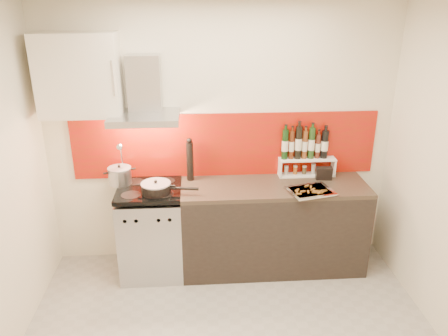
{
  "coord_description": "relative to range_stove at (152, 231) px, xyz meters",
  "views": [
    {
      "loc": [
        -0.26,
        -2.69,
        2.61
      ],
      "look_at": [
        0.0,
        0.95,
        1.15
      ],
      "focal_mm": 35.0,
      "sensor_mm": 36.0,
      "label": 1
    }
  ],
  "objects": [
    {
      "name": "range_stove",
      "position": [
        0.0,
        0.0,
        0.0
      ],
      "size": [
        0.6,
        0.6,
        0.91
      ],
      "color": "#B7B7BA",
      "rests_on": "ground"
    },
    {
      "name": "backsplash",
      "position": [
        0.75,
        0.29,
        0.78
      ],
      "size": [
        3.0,
        0.02,
        0.64
      ],
      "primitive_type": "cube",
      "color": "maroon",
      "rests_on": "back_wall"
    },
    {
      "name": "utensil_jar",
      "position": [
        -0.25,
        0.08,
        0.59
      ],
      "size": [
        0.09,
        0.14,
        0.45
      ],
      "color": "silver",
      "rests_on": "range_stove"
    },
    {
      "name": "back_wall",
      "position": [
        0.7,
        0.3,
        0.86
      ],
      "size": [
        3.4,
        0.02,
        2.6
      ],
      "primitive_type": "cube",
      "color": "silver",
      "rests_on": "ground"
    },
    {
      "name": "step_shelf",
      "position": [
        1.54,
        0.23,
        0.71
      ],
      "size": [
        0.57,
        0.15,
        0.52
      ],
      "color": "white",
      "rests_on": "counter"
    },
    {
      "name": "upper_cabinet",
      "position": [
        -0.55,
        0.13,
        1.51
      ],
      "size": [
        0.7,
        0.35,
        0.72
      ],
      "primitive_type": "cube",
      "color": "white",
      "rests_on": "back_wall"
    },
    {
      "name": "range_hood",
      "position": [
        0.0,
        0.14,
        1.3
      ],
      "size": [
        0.62,
        0.5,
        0.61
      ],
      "color": "#B7B7BA",
      "rests_on": "back_wall"
    },
    {
      "name": "pepper_mill",
      "position": [
        0.39,
        0.19,
        0.67
      ],
      "size": [
        0.07,
        0.07,
        0.43
      ],
      "color": "black",
      "rests_on": "counter"
    },
    {
      "name": "caddy_box",
      "position": [
        1.71,
        0.11,
        0.52
      ],
      "size": [
        0.16,
        0.08,
        0.13
      ],
      "primitive_type": "cube",
      "rotation": [
        0.0,
        0.0,
        -0.1
      ],
      "color": "black",
      "rests_on": "counter"
    },
    {
      "name": "saute_pan",
      "position": [
        0.08,
        -0.11,
        0.52
      ],
      "size": [
        0.53,
        0.27,
        0.13
      ],
      "color": "black",
      "rests_on": "range_stove"
    },
    {
      "name": "counter",
      "position": [
        1.2,
        0.0,
        0.01
      ],
      "size": [
        1.8,
        0.6,
        0.9
      ],
      "color": "black",
      "rests_on": "ground"
    },
    {
      "name": "baking_tray",
      "position": [
        1.5,
        -0.19,
        0.47
      ],
      "size": [
        0.46,
        0.39,
        0.03
      ],
      "color": "silver",
      "rests_on": "counter"
    },
    {
      "name": "stock_pot",
      "position": [
        -0.28,
        0.12,
        0.55
      ],
      "size": [
        0.22,
        0.22,
        0.19
      ],
      "color": "#B7B7BA",
      "rests_on": "range_stove"
    }
  ]
}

